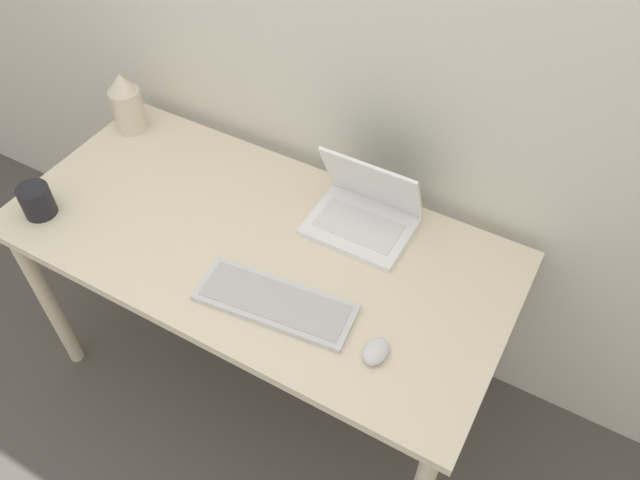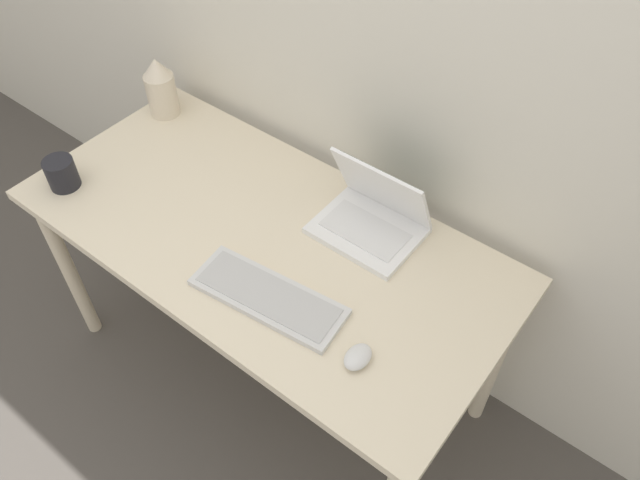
{
  "view_description": "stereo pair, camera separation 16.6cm",
  "coord_description": "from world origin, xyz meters",
  "px_view_note": "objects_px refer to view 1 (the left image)",
  "views": [
    {
      "loc": [
        0.76,
        -0.6,
        2.08
      ],
      "look_at": [
        0.21,
        0.37,
        0.85
      ],
      "focal_mm": 35.0,
      "sensor_mm": 36.0,
      "label": 1
    },
    {
      "loc": [
        0.9,
        -0.51,
        2.08
      ],
      "look_at": [
        0.21,
        0.37,
        0.85
      ],
      "focal_mm": 35.0,
      "sensor_mm": 36.0,
      "label": 2
    }
  ],
  "objects_px": {
    "mug": "(37,201)",
    "keyboard": "(275,302)",
    "mouse": "(376,351)",
    "laptop": "(364,211)",
    "vase": "(126,103)"
  },
  "relations": [
    {
      "from": "laptop",
      "to": "mug",
      "type": "distance_m",
      "value": 0.96
    },
    {
      "from": "laptop",
      "to": "vase",
      "type": "bearing_deg",
      "value": 178.92
    },
    {
      "from": "keyboard",
      "to": "mug",
      "type": "xyz_separation_m",
      "value": [
        -0.79,
        -0.05,
        0.04
      ]
    },
    {
      "from": "laptop",
      "to": "keyboard",
      "type": "distance_m",
      "value": 0.39
    },
    {
      "from": "laptop",
      "to": "vase",
      "type": "xyz_separation_m",
      "value": [
        -0.9,
        0.02,
        0.05
      ]
    },
    {
      "from": "mouse",
      "to": "vase",
      "type": "relative_size",
      "value": 0.4
    },
    {
      "from": "mouse",
      "to": "keyboard",
      "type": "bearing_deg",
      "value": 178.41
    },
    {
      "from": "mug",
      "to": "laptop",
      "type": "bearing_deg",
      "value": 26.83
    },
    {
      "from": "laptop",
      "to": "keyboard",
      "type": "height_order",
      "value": "laptop"
    },
    {
      "from": "mouse",
      "to": "mug",
      "type": "relative_size",
      "value": 0.86
    },
    {
      "from": "mouse",
      "to": "mug",
      "type": "xyz_separation_m",
      "value": [
        -1.09,
        -0.05,
        0.03
      ]
    },
    {
      "from": "mouse",
      "to": "vase",
      "type": "distance_m",
      "value": 1.2
    },
    {
      "from": "mug",
      "to": "keyboard",
      "type": "bearing_deg",
      "value": 3.93
    },
    {
      "from": "laptop",
      "to": "mug",
      "type": "bearing_deg",
      "value": -153.17
    },
    {
      "from": "keyboard",
      "to": "vase",
      "type": "bearing_deg",
      "value": 154.36
    }
  ]
}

